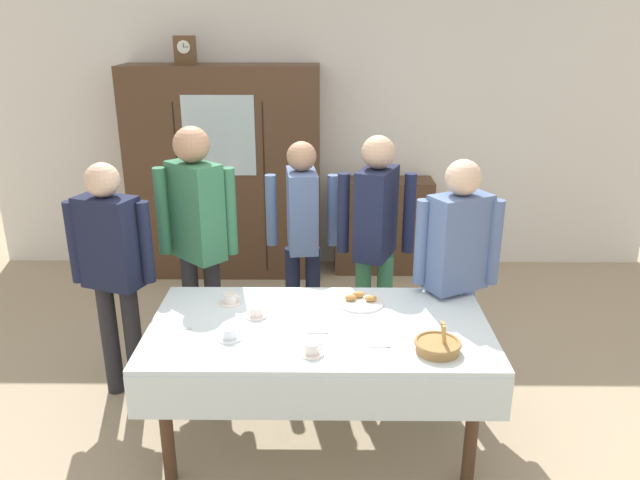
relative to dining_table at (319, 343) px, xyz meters
name	(u,v)px	position (x,y,z in m)	size (l,w,h in m)	color
ground_plane	(320,417)	(0.00, 0.24, -0.66)	(12.00, 12.00, 0.00)	tan
back_wall	(322,128)	(0.00, 2.89, 0.69)	(6.40, 0.10, 2.70)	silver
dining_table	(319,343)	(0.00, 0.00, 0.00)	(1.88, 0.99, 0.75)	#4C3321
wall_cabinet	(225,173)	(-0.90, 2.59, 0.32)	(1.76, 0.46, 1.96)	#4C3321
mantel_clock	(185,50)	(-1.19, 2.59, 1.42)	(0.18, 0.11, 0.24)	brown
bookshelf_low	(383,226)	(0.59, 2.64, -0.21)	(0.92, 0.35, 0.91)	#4C3321
book_stack	(385,174)	(0.59, 2.64, 0.30)	(0.16, 0.23, 0.12)	#B29333
tea_cup_back_edge	(256,312)	(-0.36, 0.13, 0.12)	(0.13, 0.13, 0.06)	white
tea_cup_far_right	(229,334)	(-0.47, -0.13, 0.12)	(0.13, 0.13, 0.06)	white
tea_cup_mid_left	(230,299)	(-0.53, 0.29, 0.12)	(0.13, 0.13, 0.06)	white
tea_cup_near_left	(312,349)	(-0.04, -0.29, 0.12)	(0.13, 0.13, 0.06)	white
bread_basket	(438,345)	(0.60, -0.26, 0.13)	(0.24, 0.24, 0.16)	#9E7542
pastry_plate	(360,301)	(0.24, 0.31, 0.11)	(0.28, 0.28, 0.05)	white
spoon_front_edge	(185,328)	(-0.73, -0.03, 0.10)	(0.12, 0.02, 0.01)	silver
spoon_mid_right	(321,333)	(0.01, -0.07, 0.10)	(0.12, 0.02, 0.01)	silver
spoon_far_left	(383,346)	(0.33, -0.21, 0.10)	(0.12, 0.02, 0.01)	silver
person_beside_shelf	(376,230)	(0.37, 0.94, 0.34)	(0.52, 0.41, 1.64)	#33704C
person_behind_table_right	(197,228)	(-0.80, 0.78, 0.40)	(0.52, 0.39, 1.72)	#232328
person_behind_table_left	(456,261)	(0.83, 0.47, 0.30)	(0.52, 0.35, 1.58)	slate
person_near_right_end	(302,226)	(-0.13, 1.19, 0.28)	(0.52, 0.38, 1.55)	#191E38
person_by_cabinet	(112,260)	(-1.29, 0.52, 0.28)	(0.52, 0.31, 1.55)	#232328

